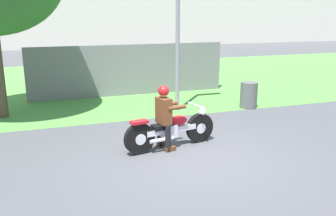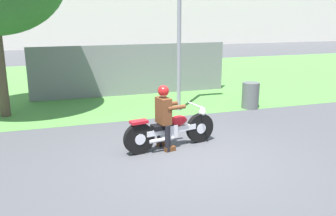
{
  "view_description": "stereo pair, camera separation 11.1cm",
  "coord_description": "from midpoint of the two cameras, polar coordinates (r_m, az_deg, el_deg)",
  "views": [
    {
      "loc": [
        -2.65,
        -6.34,
        2.89
      ],
      "look_at": [
        -0.19,
        0.97,
        0.85
      ],
      "focal_mm": 38.85,
      "sensor_mm": 36.0,
      "label": 1
    },
    {
      "loc": [
        -2.54,
        -6.37,
        2.89
      ],
      "look_at": [
        -0.19,
        0.97,
        0.85
      ],
      "focal_mm": 38.85,
      "sensor_mm": 36.0,
      "label": 2
    }
  ],
  "objects": [
    {
      "name": "ground",
      "position": [
        7.45,
        3.35,
        -8.04
      ],
      "size": [
        120.0,
        120.0,
        0.0
      ],
      "primitive_type": "plane",
      "color": "#4C4C51"
    },
    {
      "name": "grass_verge",
      "position": [
        15.89,
        -8.92,
        4.18
      ],
      "size": [
        60.0,
        12.0,
        0.01
      ],
      "primitive_type": "cube",
      "color": "#549342",
      "rests_on": "ground"
    },
    {
      "name": "motorcycle_lead",
      "position": [
        7.92,
        0.11,
        -3.48
      ],
      "size": [
        2.17,
        0.74,
        0.89
      ],
      "rotation": [
        0.0,
        0.0,
        0.19
      ],
      "color": "black",
      "rests_on": "ground"
    },
    {
      "name": "rider_lead",
      "position": [
        7.72,
        -0.99,
        -0.67
      ],
      "size": [
        0.61,
        0.53,
        1.42
      ],
      "rotation": [
        0.0,
        0.0,
        0.19
      ],
      "color": "black",
      "rests_on": "ground"
    },
    {
      "name": "trash_can",
      "position": [
        11.5,
        12.27,
        2.0
      ],
      "size": [
        0.52,
        0.52,
        0.81
      ],
      "primitive_type": "cylinder",
      "color": "#595E5B",
      "rests_on": "ground"
    },
    {
      "name": "fence_segment",
      "position": [
        13.0,
        -6.23,
        5.93
      ],
      "size": [
        7.0,
        0.06,
        1.8
      ],
      "primitive_type": "cube",
      "color": "slate",
      "rests_on": "ground"
    }
  ]
}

